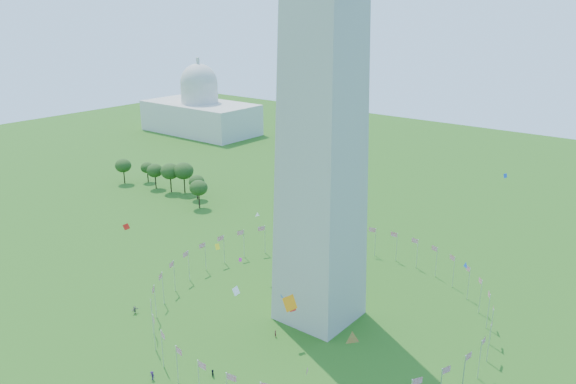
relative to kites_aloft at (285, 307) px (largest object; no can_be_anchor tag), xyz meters
name	(u,v)px	position (x,y,z in m)	size (l,w,h in m)	color
flag_ring	(319,299)	(-11.36, 27.66, -14.40)	(80.24, 80.24, 9.00)	silver
capitol_building	(199,94)	(-191.36, 157.66, 4.10)	(70.00, 35.00, 46.00)	beige
kites_aloft	(285,307)	(0.00, 0.00, 0.00)	(86.47, 72.26, 37.73)	blue
tree_line_west	(169,180)	(-115.45, 68.65, -13.36)	(55.27, 16.26, 12.59)	#2C531B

